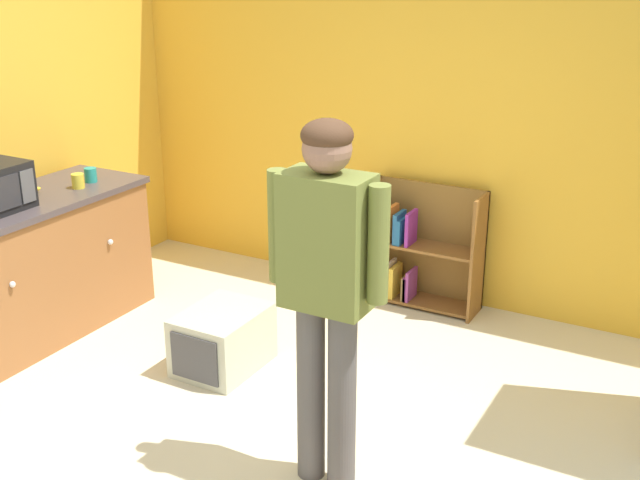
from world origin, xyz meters
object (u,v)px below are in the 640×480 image
Objects in this scene: white_cup at (12,183)px; bookshelf at (416,252)px; standing_person at (327,275)px; pet_carrier at (222,340)px; banana_bunch at (31,191)px; teal_cup at (91,175)px; yellow_cup at (78,181)px.

bookshelf is at bearing 34.91° from white_cup.
standing_person is 3.11× the size of pet_carrier.
standing_person reaches higher than banana_bunch.
pet_carrier is at bearing 2.96° from white_cup.
teal_cup reaches higher than banana_bunch.
bookshelf is at bearing 101.39° from standing_person.
white_cup is (-2.17, -1.52, 0.58)m from bookshelf.
banana_bunch is at bearing -142.25° from bookshelf.
pet_carrier is 5.81× the size of yellow_cup.
pet_carrier is (-1.05, 0.65, -0.86)m from standing_person.
bookshelf is 2.26m from teal_cup.
teal_cup is (0.11, 0.41, 0.02)m from banana_bunch.
banana_bunch is 0.42m from teal_cup.
teal_cup is at bearing 74.50° from banana_bunch.
yellow_cup is (0.15, 0.26, 0.02)m from banana_bunch.
yellow_cup is at bearing -77.35° from teal_cup.
standing_person is 18.10× the size of yellow_cup.
banana_bunch reaches higher than bookshelf.
pet_carrier is 1.49m from teal_cup.
pet_carrier is at bearing -7.46° from yellow_cup.
teal_cup reaches higher than bookshelf.
banana_bunch is 0.19m from white_cup.
pet_carrier is at bearing 4.26° from banana_bunch.
bookshelf is 2.23m from standing_person.
pet_carrier is 1.44m from yellow_cup.
standing_person is 18.10× the size of teal_cup.
yellow_cup is at bearing 172.54° from pet_carrier.
yellow_cup is (0.03, -0.15, 0.00)m from teal_cup.
yellow_cup is at bearing 35.52° from white_cup.
bookshelf is 0.49× the size of standing_person.
bookshelf is 1.54× the size of pet_carrier.
white_cup is at bearing 167.66° from standing_person.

